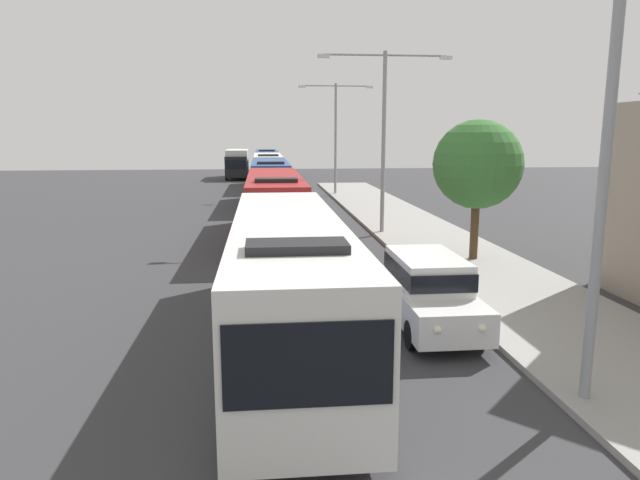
{
  "coord_description": "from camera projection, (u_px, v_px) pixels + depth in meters",
  "views": [
    {
      "loc": [
        -1.87,
        -1.53,
        5.05
      ],
      "look_at": [
        0.03,
        17.36,
        1.49
      ],
      "focal_mm": 32.24,
      "sensor_mm": 36.0,
      "label": 1
    }
  ],
  "objects": [
    {
      "name": "streetlamp_far",
      "position": [
        336.0,
        127.0,
        46.11
      ],
      "size": [
        5.94,
        0.28,
        8.75
      ],
      "color": "gray",
      "rests_on": "sidewalk"
    },
    {
      "name": "streetlamp_near",
      "position": [
        607.0,
        144.0,
        9.96
      ],
      "size": [
        6.28,
        0.28,
        7.56
      ],
      "color": "gray",
      "rests_on": "sidewalk"
    },
    {
      "name": "bus_lead",
      "position": [
        288.0,
        276.0,
        13.68
      ],
      "size": [
        2.58,
        12.28,
        3.21
      ],
      "color": "silver",
      "rests_on": "ground_plane"
    },
    {
      "name": "streetlamp_mid",
      "position": [
        384.0,
        123.0,
        27.97
      ],
      "size": [
        6.52,
        0.28,
        8.74
      ],
      "color": "gray",
      "rests_on": "sidewalk"
    },
    {
      "name": "white_suv",
      "position": [
        427.0,
        288.0,
        15.07
      ],
      "size": [
        1.86,
        5.09,
        1.9
      ],
      "color": "white",
      "rests_on": "ground_plane"
    },
    {
      "name": "bus_second_in_line",
      "position": [
        275.0,
        204.0,
        27.37
      ],
      "size": [
        2.58,
        12.21,
        3.21
      ],
      "color": "maroon",
      "rests_on": "ground_plane"
    },
    {
      "name": "roadside_tree",
      "position": [
        478.0,
        165.0,
        22.03
      ],
      "size": [
        3.42,
        3.42,
        5.41
      ],
      "color": "#4C3823",
      "rests_on": "sidewalk"
    },
    {
      "name": "bus_middle",
      "position": [
        270.0,
        181.0,
        40.37
      ],
      "size": [
        2.58,
        10.63,
        3.21
      ],
      "color": "#284C8C",
      "rests_on": "ground_plane"
    },
    {
      "name": "bus_fourth_in_line",
      "position": [
        268.0,
        169.0,
        53.19
      ],
      "size": [
        2.58,
        11.84,
        3.21
      ],
      "color": "silver",
      "rests_on": "ground_plane"
    },
    {
      "name": "box_truck_oncoming",
      "position": [
        237.0,
        163.0,
        64.25
      ],
      "size": [
        2.35,
        8.06,
        3.15
      ],
      "color": "black",
      "rests_on": "ground_plane"
    },
    {
      "name": "bus_rear",
      "position": [
        267.0,
        162.0,
        65.92
      ],
      "size": [
        2.58,
        10.72,
        3.21
      ],
      "color": "#284C8C",
      "rests_on": "ground_plane"
    }
  ]
}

